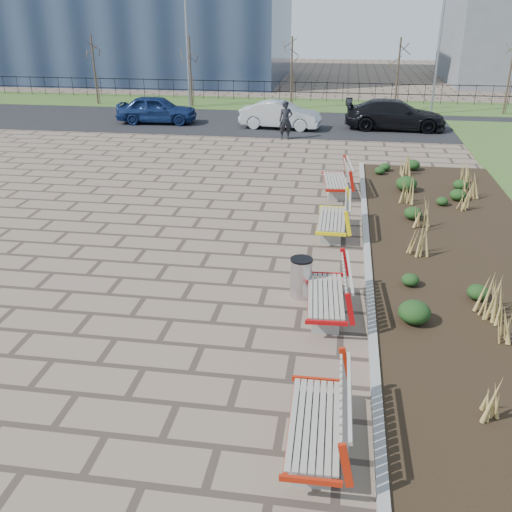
# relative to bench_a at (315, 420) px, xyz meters

# --- Properties ---
(ground) EXTENTS (120.00, 120.00, 0.00)m
(ground) POSITION_rel_bench_a_xyz_m (-3.00, 1.49, -0.50)
(ground) COLOR brown
(ground) RESTS_ON ground
(planting_bed) EXTENTS (4.50, 18.00, 0.10)m
(planting_bed) POSITION_rel_bench_a_xyz_m (3.25, 6.49, -0.45)
(planting_bed) COLOR black
(planting_bed) RESTS_ON ground
(planting_curb) EXTENTS (0.16, 18.00, 0.15)m
(planting_curb) POSITION_rel_bench_a_xyz_m (0.92, 6.49, -0.42)
(planting_curb) COLOR gray
(planting_curb) RESTS_ON ground
(grass_verge_far) EXTENTS (80.00, 5.00, 0.04)m
(grass_verge_far) POSITION_rel_bench_a_xyz_m (-3.00, 29.49, -0.48)
(grass_verge_far) COLOR #33511E
(grass_verge_far) RESTS_ON ground
(road) EXTENTS (80.00, 7.00, 0.02)m
(road) POSITION_rel_bench_a_xyz_m (-3.00, 23.49, -0.49)
(road) COLOR black
(road) RESTS_ON ground
(bench_a) EXTENTS (0.93, 2.11, 1.00)m
(bench_a) POSITION_rel_bench_a_xyz_m (0.00, 0.00, 0.00)
(bench_a) COLOR #AD210B
(bench_a) RESTS_ON ground
(bench_b) EXTENTS (1.02, 2.15, 1.00)m
(bench_b) POSITION_rel_bench_a_xyz_m (0.00, 3.80, 0.00)
(bench_b) COLOR #B10B0E
(bench_b) RESTS_ON ground
(bench_c) EXTENTS (0.91, 2.10, 1.00)m
(bench_c) POSITION_rel_bench_a_xyz_m (0.00, 8.22, 0.00)
(bench_c) COLOR yellow
(bench_c) RESTS_ON ground
(bench_d) EXTENTS (1.11, 2.18, 1.00)m
(bench_d) POSITION_rel_bench_a_xyz_m (0.00, 11.91, 0.00)
(bench_d) COLOR #AC150B
(bench_d) RESTS_ON ground
(litter_bin) EXTENTS (0.46, 0.46, 0.85)m
(litter_bin) POSITION_rel_bench_a_xyz_m (-0.54, 4.55, -0.07)
(litter_bin) COLOR #B2B2B7
(litter_bin) RESTS_ON ground
(pedestrian) EXTENTS (0.69, 0.52, 1.72)m
(pedestrian) POSITION_rel_bench_a_xyz_m (-2.46, 19.82, 0.36)
(pedestrian) COLOR black
(pedestrian) RESTS_ON ground
(car_blue) EXTENTS (4.19, 1.92, 1.39)m
(car_blue) POSITION_rel_bench_a_xyz_m (-9.45, 22.61, 0.22)
(car_blue) COLOR navy
(car_blue) RESTS_ON road
(car_silver) EXTENTS (4.12, 1.84, 1.31)m
(car_silver) POSITION_rel_bench_a_xyz_m (-2.97, 22.20, 0.18)
(car_silver) COLOR #ACB0B4
(car_silver) RESTS_ON road
(car_black) EXTENTS (4.92, 2.07, 1.42)m
(car_black) POSITION_rel_bench_a_xyz_m (2.63, 22.82, 0.23)
(car_black) COLOR black
(car_black) RESTS_ON road
(tree_a) EXTENTS (1.40, 1.40, 4.00)m
(tree_a) POSITION_rel_bench_a_xyz_m (-15.00, 27.99, 1.54)
(tree_a) COLOR #4C3D2D
(tree_a) RESTS_ON grass_verge_far
(tree_b) EXTENTS (1.40, 1.40, 4.00)m
(tree_b) POSITION_rel_bench_a_xyz_m (-9.00, 27.99, 1.54)
(tree_b) COLOR #4C3D2D
(tree_b) RESTS_ON grass_verge_far
(tree_c) EXTENTS (1.40, 1.40, 4.00)m
(tree_c) POSITION_rel_bench_a_xyz_m (-3.00, 27.99, 1.54)
(tree_c) COLOR #4C3D2D
(tree_c) RESTS_ON grass_verge_far
(tree_d) EXTENTS (1.40, 1.40, 4.00)m
(tree_d) POSITION_rel_bench_a_xyz_m (3.00, 27.99, 1.54)
(tree_d) COLOR #4C3D2D
(tree_d) RESTS_ON grass_verge_far
(tree_e) EXTENTS (1.40, 1.40, 4.00)m
(tree_e) POSITION_rel_bench_a_xyz_m (9.00, 27.99, 1.54)
(tree_e) COLOR #4C3D2D
(tree_e) RESTS_ON grass_verge_far
(lamp_west) EXTENTS (0.24, 0.60, 6.00)m
(lamp_west) POSITION_rel_bench_a_xyz_m (-9.00, 27.49, 2.54)
(lamp_west) COLOR gray
(lamp_west) RESTS_ON grass_verge_far
(lamp_east) EXTENTS (0.24, 0.60, 6.00)m
(lamp_east) POSITION_rel_bench_a_xyz_m (5.00, 27.49, 2.54)
(lamp_east) COLOR gray
(lamp_east) RESTS_ON grass_verge_far
(railing_fence) EXTENTS (44.00, 0.10, 1.20)m
(railing_fence) POSITION_rel_bench_a_xyz_m (-3.00, 30.99, 0.14)
(railing_fence) COLOR black
(railing_fence) RESTS_ON grass_verge_far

